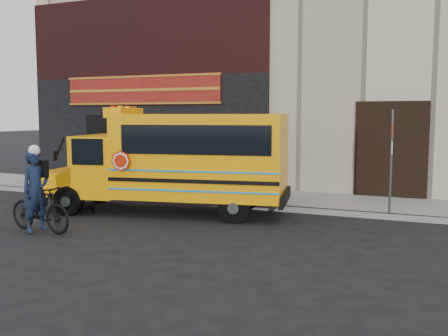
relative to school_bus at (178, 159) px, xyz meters
name	(u,v)px	position (x,y,z in m)	size (l,w,h in m)	color
ground	(202,226)	(1.29, -1.27, -1.51)	(120.00, 120.00, 0.00)	black
curb	(239,205)	(1.29, 1.33, -1.43)	(40.00, 0.20, 0.15)	gray
sidewalk	(255,198)	(1.29, 2.83, -1.43)	(40.00, 3.00, 0.15)	slate
building	(304,35)	(1.25, 9.18, 4.62)	(20.00, 10.70, 12.00)	#BDAA8D
school_bus	(178,159)	(0.00, 0.00, 0.00)	(7.16, 3.29, 2.92)	black
sign_pole	(391,159)	(5.50, 1.29, 0.08)	(0.07, 0.25, 2.86)	#3B433D
bicycle	(40,208)	(-1.93, -3.27, -0.95)	(0.53, 1.87, 1.12)	black
cyclist	(36,193)	(-1.93, -3.36, -0.57)	(0.69, 0.45, 1.88)	black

